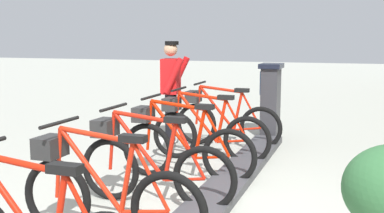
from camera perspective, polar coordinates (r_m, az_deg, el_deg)
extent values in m
cube|color=#38383D|center=(8.26, 9.44, 0.42)|extent=(0.28, 0.44, 1.20)
cube|color=#194C8C|center=(8.25, 8.47, 2.88)|extent=(0.03, 0.30, 0.40)
cube|color=black|center=(8.20, 9.55, 4.86)|extent=(0.36, 0.52, 0.08)
torus|color=black|center=(7.36, 8.28, -2.59)|extent=(0.67, 0.07, 0.67)
torus|color=black|center=(7.63, 0.52, -2.12)|extent=(0.67, 0.07, 0.67)
cylinder|color=red|center=(7.48, 3.01, -0.17)|extent=(0.60, 0.04, 0.70)
cylinder|color=red|center=(7.40, 5.55, -0.56)|extent=(0.16, 0.04, 0.61)
cylinder|color=red|center=(7.43, 3.47, 2.10)|extent=(0.69, 0.04, 0.11)
cylinder|color=red|center=(7.41, 6.66, -2.71)|extent=(0.43, 0.03, 0.09)
cylinder|color=red|center=(7.35, 7.16, -0.44)|extent=(0.33, 0.03, 0.56)
cylinder|color=red|center=(7.57, 0.74, 0.15)|extent=(0.10, 0.04, 0.62)
cube|color=black|center=(7.34, 6.04, 1.96)|extent=(0.22, 0.10, 0.06)
cylinder|color=black|center=(7.52, 0.96, 2.84)|extent=(0.03, 0.54, 0.03)
cube|color=#2D2D2D|center=(7.58, 0.17, 1.21)|extent=(0.20, 0.28, 0.18)
torus|color=black|center=(6.46, 6.66, -4.08)|extent=(0.67, 0.07, 0.67)
torus|color=black|center=(6.77, -2.05, -3.47)|extent=(0.67, 0.07, 0.67)
cylinder|color=red|center=(6.60, 0.70, -1.29)|extent=(0.60, 0.04, 0.70)
cylinder|color=red|center=(6.51, 3.56, -1.76)|extent=(0.16, 0.04, 0.61)
cylinder|color=red|center=(6.54, 1.20, 1.27)|extent=(0.69, 0.04, 0.11)
cylinder|color=red|center=(6.52, 4.83, -4.19)|extent=(0.43, 0.03, 0.09)
cylinder|color=red|center=(6.45, 5.38, -1.62)|extent=(0.33, 0.03, 0.56)
cylinder|color=red|center=(6.70, -1.83, -0.91)|extent=(0.10, 0.04, 0.62)
cube|color=black|center=(6.44, 4.10, 1.10)|extent=(0.22, 0.10, 0.06)
cylinder|color=black|center=(6.64, -1.60, 2.12)|extent=(0.03, 0.54, 0.03)
cube|color=#2D2D2D|center=(6.71, -2.47, 0.28)|extent=(0.20, 0.28, 0.18)
torus|color=black|center=(5.58, 4.51, -6.04)|extent=(0.67, 0.07, 0.67)
torus|color=black|center=(5.92, -5.38, -5.19)|extent=(0.67, 0.07, 0.67)
cylinder|color=red|center=(5.73, -2.31, -2.76)|extent=(0.60, 0.04, 0.70)
cylinder|color=red|center=(5.62, 0.94, -3.33)|extent=(0.16, 0.04, 0.61)
cylinder|color=red|center=(5.66, -1.76, 0.19)|extent=(0.69, 0.04, 0.11)
cylinder|color=red|center=(5.64, 2.41, -6.14)|extent=(0.43, 0.03, 0.09)
cylinder|color=red|center=(5.56, 3.02, -3.19)|extent=(0.33, 0.03, 0.56)
cylinder|color=red|center=(5.85, -5.16, -2.29)|extent=(0.10, 0.04, 0.62)
cube|color=black|center=(5.55, 1.54, -0.03)|extent=(0.22, 0.10, 0.06)
cylinder|color=black|center=(5.78, -4.93, 1.18)|extent=(0.03, 0.54, 0.03)
cube|color=#2D2D2D|center=(5.86, -5.89, -0.92)|extent=(0.20, 0.28, 0.18)
torus|color=black|center=(4.71, 1.54, -8.71)|extent=(0.67, 0.07, 0.67)
torus|color=black|center=(5.12, -9.82, -7.45)|extent=(0.67, 0.07, 0.67)
cylinder|color=red|center=(4.89, -6.39, -4.72)|extent=(0.60, 0.04, 0.70)
cylinder|color=red|center=(4.76, -2.65, -5.46)|extent=(0.16, 0.04, 0.61)
cylinder|color=red|center=(4.81, -5.80, -1.29)|extent=(0.69, 0.04, 0.11)
cylinder|color=red|center=(4.78, -0.92, -8.78)|extent=(0.43, 0.03, 0.09)
cylinder|color=red|center=(4.68, -0.23, -5.35)|extent=(0.33, 0.03, 0.56)
cylinder|color=red|center=(5.03, -9.61, -4.11)|extent=(0.10, 0.04, 0.62)
cube|color=black|center=(4.68, -2.00, -1.59)|extent=(0.22, 0.10, 0.06)
cylinder|color=black|center=(4.95, -9.40, -0.09)|extent=(0.03, 0.54, 0.03)
cube|color=#2D2D2D|center=(5.04, -10.44, -2.51)|extent=(0.20, 0.28, 0.18)
torus|color=black|center=(3.87, -2.83, -12.53)|extent=(0.67, 0.07, 0.67)
torus|color=black|center=(4.36, -15.93, -10.44)|extent=(0.67, 0.07, 0.67)
cylinder|color=red|center=(4.09, -12.14, -7.43)|extent=(0.60, 0.04, 0.70)
cylinder|color=red|center=(3.94, -7.83, -8.47)|extent=(0.16, 0.04, 0.61)
cylinder|color=red|center=(3.99, -11.53, -3.38)|extent=(0.69, 0.04, 0.11)
cylinder|color=red|center=(3.96, -5.74, -12.49)|extent=(0.43, 0.03, 0.09)
cylinder|color=red|center=(3.84, -4.99, -8.43)|extent=(0.33, 0.03, 0.56)
cylinder|color=red|center=(4.26, -15.76, -6.57)|extent=(0.10, 0.04, 0.62)
cube|color=black|center=(3.83, -7.12, -3.84)|extent=(0.22, 0.10, 0.06)
cylinder|color=black|center=(4.16, -15.62, -1.86)|extent=(0.03, 0.54, 0.03)
cube|color=#2D2D2D|center=(4.27, -16.72, -4.67)|extent=(0.20, 0.28, 0.18)
cylinder|color=red|center=(3.37, -20.64, -11.23)|extent=(0.60, 0.04, 0.70)
cylinder|color=red|center=(3.25, -20.10, -6.40)|extent=(0.69, 0.04, 0.11)
cube|color=black|center=(3.05, -15.07, -7.23)|extent=(0.22, 0.10, 0.06)
cube|color=white|center=(7.91, -1.93, -3.86)|extent=(0.27, 0.15, 0.10)
cube|color=white|center=(7.73, -3.13, -4.16)|extent=(0.27, 0.15, 0.10)
cylinder|color=black|center=(7.84, -2.39, -1.14)|extent=(0.15, 0.15, 0.82)
cylinder|color=black|center=(7.65, -2.70, -1.39)|extent=(0.15, 0.15, 0.82)
cube|color=red|center=(7.66, -2.57, 3.68)|extent=(0.32, 0.44, 0.56)
cylinder|color=red|center=(7.90, -1.47, 4.03)|extent=(0.35, 0.16, 0.57)
cylinder|color=red|center=(7.39, -2.24, 3.73)|extent=(0.35, 0.16, 0.57)
sphere|color=tan|center=(7.64, -2.60, 6.90)|extent=(0.22, 0.22, 0.22)
cylinder|color=black|center=(7.64, -2.45, 7.65)|extent=(0.22, 0.22, 0.06)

